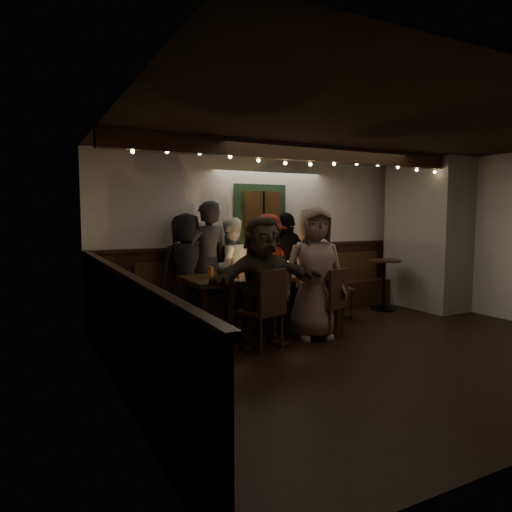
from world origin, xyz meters
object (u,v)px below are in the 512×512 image
high_top (384,278)px  person_c (230,269)px  person_b (208,263)px  person_g (314,273)px  person_e (288,264)px  chair_near_right (331,299)px  person_a (186,269)px  dining_table (262,279)px  person_d (267,266)px  person_f (263,282)px  chair_near_left (266,305)px  chair_end (331,283)px

high_top → person_c: 2.75m
person_b → person_g: person_b is taller
person_e → chair_near_right: bearing=75.5°
person_a → high_top: bearing=167.5°
chair_near_right → dining_table: bearing=128.0°
person_d → dining_table: bearing=52.4°
high_top → person_d: 2.14m
chair_near_right → high_top: bearing=28.9°
person_b → person_f: bearing=85.2°
person_e → person_g: (-0.42, -1.36, 0.04)m
chair_near_right → person_a: 2.19m
chair_near_right → person_e: (0.19, 1.44, 0.32)m
chair_near_right → high_top: (1.91, 1.05, 0.03)m
chair_near_left → person_e: person_e is taller
chair_end → person_e: size_ratio=0.60×
high_top → person_e: bearing=167.3°
chair_near_right → person_c: person_c is taller
chair_near_right → person_a: person_a is taller
high_top → person_a: 3.45m
chair_near_left → person_a: size_ratio=0.60×
dining_table → chair_end: bearing=4.4°
person_e → person_a: bearing=-11.7°
chair_end → person_f: (-1.68, -0.85, 0.25)m
person_f → person_g: (0.79, 0.04, 0.06)m
dining_table → person_g: (0.39, -0.71, 0.15)m
chair_end → person_d: bearing=145.8°
chair_near_left → person_f: person_f is taller
high_top → person_a: (-3.40, 0.52, 0.29)m
high_top → person_b: person_b is taller
person_b → person_a: bearing=-27.4°
high_top → person_a: size_ratio=0.52×
person_a → person_b: 0.33m
high_top → person_b: bearing=172.0°
chair_end → person_g: size_ratio=0.58×
person_e → person_f: size_ratio=1.02×
dining_table → person_f: person_f is taller
person_a → person_e: bearing=171.6°
person_d → person_e: person_e is taller
person_e → person_b: bearing=-9.0°
person_b → person_d: size_ratio=1.12×
chair_near_left → person_e: 2.00m
chair_near_left → chair_near_right: 1.06m
person_d → high_top: bearing=165.3°
dining_table → high_top: 2.55m
person_b → person_f: 1.46m
chair_end → high_top: size_ratio=1.16×
chair_end → person_e: person_e is taller
chair_near_left → person_c: 1.71m
person_a → person_g: size_ratio=0.95×
chair_near_left → person_a: (-0.44, 1.68, 0.28)m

